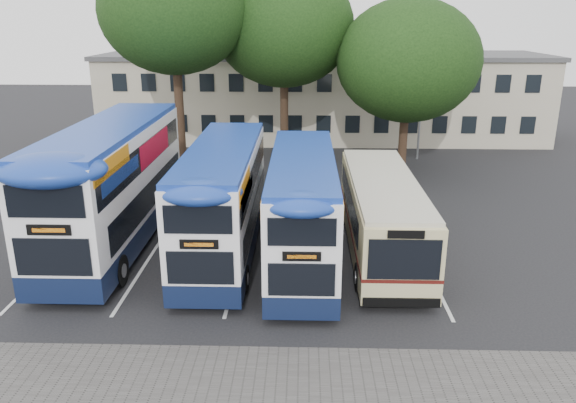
{
  "coord_description": "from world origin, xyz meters",
  "views": [
    {
      "loc": [
        -1.35,
        -15.63,
        8.86
      ],
      "look_at": [
        -1.95,
        5.0,
        2.0
      ],
      "focal_mm": 35.0,
      "sensor_mm": 36.0,
      "label": 1
    }
  ],
  "objects_px": {
    "bus_dd_right": "(302,205)",
    "bus_dd_mid": "(223,195)",
    "tree_left": "(173,11)",
    "bus_single": "(382,210)",
    "lamp_post": "(423,79)",
    "tree_right": "(408,61)",
    "bus_dd_left": "(114,179)",
    "tree_mid": "(284,27)"
  },
  "relations": [
    {
      "from": "tree_right",
      "to": "bus_dd_left",
      "type": "height_order",
      "value": "tree_right"
    },
    {
      "from": "bus_dd_mid",
      "to": "bus_dd_right",
      "type": "xyz_separation_m",
      "value": [
        3.03,
        -0.77,
        -0.09
      ]
    },
    {
      "from": "tree_right",
      "to": "tree_mid",
      "type": "bearing_deg",
      "value": 164.59
    },
    {
      "from": "tree_left",
      "to": "bus_dd_mid",
      "type": "height_order",
      "value": "tree_left"
    },
    {
      "from": "tree_left",
      "to": "bus_single",
      "type": "bearing_deg",
      "value": -47.79
    },
    {
      "from": "tree_left",
      "to": "tree_right",
      "type": "height_order",
      "value": "tree_left"
    },
    {
      "from": "lamp_post",
      "to": "bus_dd_mid",
      "type": "relative_size",
      "value": 0.89
    },
    {
      "from": "tree_mid",
      "to": "tree_left",
      "type": "bearing_deg",
      "value": -155.3
    },
    {
      "from": "bus_dd_mid",
      "to": "bus_dd_left",
      "type": "bearing_deg",
      "value": 169.16
    },
    {
      "from": "tree_mid",
      "to": "tree_right",
      "type": "bearing_deg",
      "value": -15.41
    },
    {
      "from": "lamp_post",
      "to": "bus_dd_right",
      "type": "xyz_separation_m",
      "value": [
        -7.38,
        -16.06,
        -2.85
      ]
    },
    {
      "from": "tree_left",
      "to": "tree_mid",
      "type": "height_order",
      "value": "tree_left"
    },
    {
      "from": "tree_mid",
      "to": "bus_dd_mid",
      "type": "relative_size",
      "value": 1.16
    },
    {
      "from": "tree_left",
      "to": "tree_right",
      "type": "distance_m",
      "value": 13.23
    },
    {
      "from": "tree_mid",
      "to": "tree_right",
      "type": "height_order",
      "value": "tree_mid"
    },
    {
      "from": "bus_dd_left",
      "to": "tree_mid",
      "type": "bearing_deg",
      "value": 64.69
    },
    {
      "from": "lamp_post",
      "to": "tree_right",
      "type": "bearing_deg",
      "value": -116.74
    },
    {
      "from": "bus_dd_left",
      "to": "lamp_post",
      "type": "bearing_deg",
      "value": 44.11
    },
    {
      "from": "bus_dd_left",
      "to": "tree_left",
      "type": "bearing_deg",
      "value": 87.7
    },
    {
      "from": "lamp_post",
      "to": "tree_left",
      "type": "xyz_separation_m",
      "value": [
        -14.46,
        -3.8,
        4.01
      ]
    },
    {
      "from": "bus_dd_left",
      "to": "bus_single",
      "type": "height_order",
      "value": "bus_dd_left"
    },
    {
      "from": "lamp_post",
      "to": "tree_right",
      "type": "relative_size",
      "value": 0.92
    },
    {
      "from": "lamp_post",
      "to": "tree_mid",
      "type": "distance_m",
      "value": 9.2
    },
    {
      "from": "tree_right",
      "to": "bus_dd_right",
      "type": "relative_size",
      "value": 1.01
    },
    {
      "from": "tree_left",
      "to": "bus_dd_left",
      "type": "height_order",
      "value": "tree_left"
    },
    {
      "from": "tree_right",
      "to": "bus_dd_left",
      "type": "distance_m",
      "value": 17.96
    },
    {
      "from": "lamp_post",
      "to": "bus_single",
      "type": "height_order",
      "value": "lamp_post"
    },
    {
      "from": "bus_dd_left",
      "to": "bus_single",
      "type": "xyz_separation_m",
      "value": [
        10.59,
        -0.57,
        -0.98
      ]
    },
    {
      "from": "bus_dd_right",
      "to": "tree_mid",
      "type": "bearing_deg",
      "value": 94.58
    },
    {
      "from": "bus_dd_left",
      "to": "bus_single",
      "type": "distance_m",
      "value": 10.65
    },
    {
      "from": "lamp_post",
      "to": "bus_dd_left",
      "type": "distance_m",
      "value": 20.88
    },
    {
      "from": "lamp_post",
      "to": "bus_dd_mid",
      "type": "distance_m",
      "value": 18.71
    },
    {
      "from": "tree_right",
      "to": "lamp_post",
      "type": "bearing_deg",
      "value": 63.26
    },
    {
      "from": "bus_dd_left",
      "to": "bus_dd_mid",
      "type": "distance_m",
      "value": 4.57
    },
    {
      "from": "bus_dd_mid",
      "to": "bus_dd_right",
      "type": "height_order",
      "value": "bus_dd_mid"
    },
    {
      "from": "tree_left",
      "to": "bus_dd_right",
      "type": "height_order",
      "value": "tree_left"
    },
    {
      "from": "tree_left",
      "to": "bus_single",
      "type": "xyz_separation_m",
      "value": [
        10.16,
        -11.2,
        -7.4
      ]
    },
    {
      "from": "lamp_post",
      "to": "bus_single",
      "type": "bearing_deg",
      "value": -106.0
    },
    {
      "from": "bus_dd_right",
      "to": "bus_dd_mid",
      "type": "bearing_deg",
      "value": 165.73
    },
    {
      "from": "tree_left",
      "to": "tree_mid",
      "type": "xyz_separation_m",
      "value": [
        5.88,
        2.71,
        -0.89
      ]
    },
    {
      "from": "lamp_post",
      "to": "tree_mid",
      "type": "xyz_separation_m",
      "value": [
        -8.58,
        -1.1,
        3.12
      ]
    },
    {
      "from": "tree_left",
      "to": "bus_single",
      "type": "distance_m",
      "value": 16.84
    }
  ]
}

